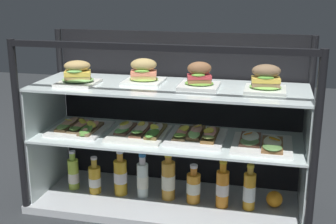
# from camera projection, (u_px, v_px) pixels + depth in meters

# --- Properties ---
(ground_plane) EXTENTS (6.00, 6.00, 0.02)m
(ground_plane) POSITION_uv_depth(u_px,v_px,m) (168.00, 208.00, 2.32)
(ground_plane) COLOR #2A2D30
(ground_plane) RESTS_ON ground
(case_base_deck) EXTENTS (1.37, 0.49, 0.04)m
(case_base_deck) POSITION_uv_depth(u_px,v_px,m) (168.00, 202.00, 2.31)
(case_base_deck) COLOR #B7BABE
(case_base_deck) RESTS_ON ground
(case_frame) EXTENTS (1.37, 0.49, 0.86)m
(case_frame) POSITION_uv_depth(u_px,v_px,m) (174.00, 110.00, 2.32)
(case_frame) COLOR black
(case_frame) RESTS_ON ground
(riser_lower_tier) EXTENTS (1.30, 0.42, 0.32)m
(riser_lower_tier) POSITION_uv_depth(u_px,v_px,m) (168.00, 169.00, 2.26)
(riser_lower_tier) COLOR silver
(riser_lower_tier) RESTS_ON case_base_deck
(shelf_lower_glass) EXTENTS (1.32, 0.44, 0.01)m
(shelf_lower_glass) POSITION_uv_depth(u_px,v_px,m) (168.00, 138.00, 2.22)
(shelf_lower_glass) COLOR silver
(shelf_lower_glass) RESTS_ON riser_lower_tier
(riser_upper_tier) EXTENTS (1.30, 0.42, 0.24)m
(riser_upper_tier) POSITION_uv_depth(u_px,v_px,m) (168.00, 113.00, 2.18)
(riser_upper_tier) COLOR silver
(riser_upper_tier) RESTS_ON shelf_lower_glass
(shelf_upper_glass) EXTENTS (1.32, 0.44, 0.01)m
(shelf_upper_glass) POSITION_uv_depth(u_px,v_px,m) (168.00, 88.00, 2.15)
(shelf_upper_glass) COLOR silver
(shelf_upper_glass) RESTS_ON riser_upper_tier
(plated_roll_sandwich_near_left_corner) EXTENTS (0.18, 0.18, 0.12)m
(plated_roll_sandwich_near_left_corner) POSITION_uv_depth(u_px,v_px,m) (78.00, 75.00, 2.18)
(plated_roll_sandwich_near_left_corner) COLOR white
(plated_roll_sandwich_near_left_corner) RESTS_ON shelf_upper_glass
(plated_roll_sandwich_mid_left) EXTENTS (0.19, 0.19, 0.12)m
(plated_roll_sandwich_mid_left) POSITION_uv_depth(u_px,v_px,m) (144.00, 73.00, 2.22)
(plated_roll_sandwich_mid_left) COLOR white
(plated_roll_sandwich_mid_left) RESTS_ON shelf_upper_glass
(plated_roll_sandwich_mid_right) EXTENTS (0.18, 0.18, 0.12)m
(plated_roll_sandwich_mid_right) POSITION_uv_depth(u_px,v_px,m) (199.00, 79.00, 2.10)
(plated_roll_sandwich_mid_right) COLOR white
(plated_roll_sandwich_mid_right) RESTS_ON shelf_upper_glass
(plated_roll_sandwich_far_right) EXTENTS (0.18, 0.18, 0.12)m
(plated_roll_sandwich_far_right) POSITION_uv_depth(u_px,v_px,m) (266.00, 81.00, 2.04)
(plated_roll_sandwich_far_right) COLOR white
(plated_roll_sandwich_far_right) RESTS_ON shelf_upper_glass
(open_sandwich_tray_far_right) EXTENTS (0.27, 0.29, 0.06)m
(open_sandwich_tray_far_right) POSITION_uv_depth(u_px,v_px,m) (80.00, 127.00, 2.30)
(open_sandwich_tray_far_right) COLOR white
(open_sandwich_tray_far_right) RESTS_ON shelf_lower_glass
(open_sandwich_tray_far_left) EXTENTS (0.27, 0.29, 0.06)m
(open_sandwich_tray_far_left) POSITION_uv_depth(u_px,v_px,m) (140.00, 132.00, 2.23)
(open_sandwich_tray_far_left) COLOR white
(open_sandwich_tray_far_left) RESTS_ON shelf_lower_glass
(open_sandwich_tray_mid_left) EXTENTS (0.27, 0.29, 0.06)m
(open_sandwich_tray_mid_left) POSITION_uv_depth(u_px,v_px,m) (197.00, 135.00, 2.18)
(open_sandwich_tray_mid_left) COLOR white
(open_sandwich_tray_mid_left) RESTS_ON shelf_lower_glass
(open_sandwich_tray_near_left_corner) EXTENTS (0.27, 0.29, 0.06)m
(open_sandwich_tray_near_left_corner) POSITION_uv_depth(u_px,v_px,m) (262.00, 143.00, 2.08)
(open_sandwich_tray_near_left_corner) COLOR white
(open_sandwich_tray_near_left_corner) RESTS_ON shelf_lower_glass
(juice_bottle_front_right_end) EXTENTS (0.06, 0.06, 0.21)m
(juice_bottle_front_right_end) POSITION_uv_depth(u_px,v_px,m) (73.00, 174.00, 2.41)
(juice_bottle_front_right_end) COLOR #B6D142
(juice_bottle_front_right_end) RESTS_ON case_base_deck
(juice_bottle_back_right) EXTENTS (0.06, 0.06, 0.20)m
(juice_bottle_back_right) POSITION_uv_depth(u_px,v_px,m) (95.00, 179.00, 2.36)
(juice_bottle_back_right) COLOR gold
(juice_bottle_back_right) RESTS_ON case_base_deck
(juice_bottle_front_fourth) EXTENTS (0.07, 0.07, 0.24)m
(juice_bottle_front_fourth) POSITION_uv_depth(u_px,v_px,m) (121.00, 176.00, 2.34)
(juice_bottle_front_fourth) COLOR gold
(juice_bottle_front_fourth) RESTS_ON case_base_deck
(juice_bottle_back_center) EXTENTS (0.06, 0.06, 0.24)m
(juice_bottle_back_center) POSITION_uv_depth(u_px,v_px,m) (143.00, 179.00, 2.31)
(juice_bottle_back_center) COLOR white
(juice_bottle_back_center) RESTS_ON case_base_deck
(juice_bottle_front_left_end) EXTENTS (0.07, 0.07, 0.24)m
(juice_bottle_front_left_end) POSITION_uv_depth(u_px,v_px,m) (168.00, 180.00, 2.29)
(juice_bottle_front_left_end) COLOR gold
(juice_bottle_front_left_end) RESTS_ON case_base_deck
(juice_bottle_front_middle) EXTENTS (0.07, 0.07, 0.20)m
(juice_bottle_front_middle) POSITION_uv_depth(u_px,v_px,m) (193.00, 187.00, 2.25)
(juice_bottle_front_middle) COLOR orange
(juice_bottle_front_middle) RESTS_ON case_base_deck
(juice_bottle_back_left) EXTENTS (0.06, 0.06, 0.24)m
(juice_bottle_back_left) POSITION_uv_depth(u_px,v_px,m) (222.00, 188.00, 2.21)
(juice_bottle_back_left) COLOR orange
(juice_bottle_back_left) RESTS_ON case_base_deck
(juice_bottle_near_post) EXTENTS (0.06, 0.06, 0.23)m
(juice_bottle_near_post) POSITION_uv_depth(u_px,v_px,m) (249.00, 191.00, 2.18)
(juice_bottle_near_post) COLOR gold
(juice_bottle_near_post) RESTS_ON case_base_deck
(orange_fruit_beside_bottles) EXTENTS (0.08, 0.08, 0.08)m
(orange_fruit_beside_bottles) POSITION_uv_depth(u_px,v_px,m) (274.00, 199.00, 2.22)
(orange_fruit_beside_bottles) COLOR orange
(orange_fruit_beside_bottles) RESTS_ON case_base_deck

